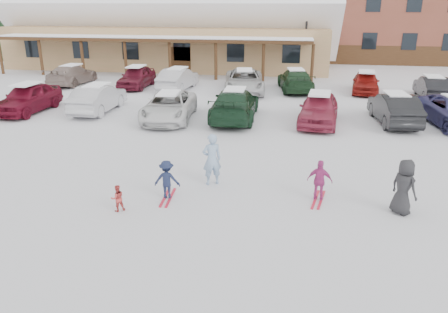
% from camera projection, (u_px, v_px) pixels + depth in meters
% --- Properties ---
extents(ground, '(160.00, 160.00, 0.00)m').
position_uv_depth(ground, '(209.00, 197.00, 13.69)').
color(ground, silver).
rests_on(ground, ground).
extents(day_lodge, '(29.12, 12.50, 10.38)m').
position_uv_depth(day_lodge, '(171.00, 21.00, 39.68)').
color(day_lodge, tan).
rests_on(day_lodge, ground).
extents(lamp_post, '(0.50, 0.25, 6.36)m').
position_uv_depth(lamp_post, '(306.00, 29.00, 34.80)').
color(lamp_post, black).
rests_on(lamp_post, ground).
extents(conifer_0, '(4.40, 4.40, 10.20)m').
position_uv_depth(conifer_0, '(12.00, 1.00, 43.59)').
color(conifer_0, black).
rests_on(conifer_0, ground).
extents(conifer_3, '(3.96, 3.96, 9.18)m').
position_uv_depth(conifer_3, '(330.00, 6.00, 51.87)').
color(conifer_3, black).
rests_on(conifer_3, ground).
extents(adult_skier, '(0.76, 0.67, 1.76)m').
position_uv_depth(adult_skier, '(212.00, 159.00, 14.33)').
color(adult_skier, '#85A2C2').
rests_on(adult_skier, ground).
extents(toddler_red, '(0.50, 0.48, 0.81)m').
position_uv_depth(toddler_red, '(117.00, 198.00, 12.64)').
color(toddler_red, '#C43E3C').
rests_on(toddler_red, ground).
extents(child_navy, '(0.83, 0.51, 1.23)m').
position_uv_depth(child_navy, '(167.00, 180.00, 13.40)').
color(child_navy, '#171F3C').
rests_on(child_navy, ground).
extents(skis_child_navy, '(0.30, 1.41, 0.03)m').
position_uv_depth(skis_child_navy, '(168.00, 197.00, 13.60)').
color(skis_child_navy, red).
rests_on(skis_child_navy, ground).
extents(child_magenta, '(0.81, 0.45, 1.30)m').
position_uv_depth(child_magenta, '(320.00, 181.00, 13.23)').
color(child_magenta, '#B3347D').
rests_on(child_magenta, ground).
extents(skis_child_magenta, '(0.45, 1.41, 0.03)m').
position_uv_depth(skis_child_magenta, '(318.00, 200.00, 13.45)').
color(skis_child_magenta, red).
rests_on(skis_child_magenta, ground).
extents(bystander_dark, '(0.92, 0.95, 1.64)m').
position_uv_depth(bystander_dark, '(404.00, 187.00, 12.37)').
color(bystander_dark, '#242427').
rests_on(bystander_dark, ground).
extents(parked_car_0, '(1.98, 4.62, 1.56)m').
position_uv_depth(parked_car_0, '(28.00, 98.00, 23.69)').
color(parked_car_0, maroon).
rests_on(parked_car_0, ground).
extents(parked_car_1, '(1.59, 4.52, 1.49)m').
position_uv_depth(parked_car_1, '(98.00, 98.00, 23.81)').
color(parked_car_1, '#AFAEB3').
rests_on(parked_car_1, ground).
extents(parked_car_2, '(2.76, 5.22, 1.40)m').
position_uv_depth(parked_car_2, '(169.00, 106.00, 22.20)').
color(parked_car_2, silver).
rests_on(parked_car_2, ground).
extents(parked_car_3, '(2.28, 5.42, 1.56)m').
position_uv_depth(parked_car_3, '(235.00, 104.00, 22.27)').
color(parked_car_3, '#163520').
rests_on(parked_car_3, ground).
extents(parked_car_4, '(2.26, 4.67, 1.54)m').
position_uv_depth(parked_car_4, '(319.00, 109.00, 21.47)').
color(parked_car_4, '#9E2C46').
rests_on(parked_car_4, ground).
extents(parked_car_5, '(1.97, 4.67, 1.50)m').
position_uv_depth(parked_car_5, '(394.00, 108.00, 21.56)').
color(parked_car_5, black).
rests_on(parked_car_5, ground).
extents(parked_car_7, '(2.14, 4.87, 1.39)m').
position_uv_depth(parked_car_7, '(72.00, 75.00, 31.54)').
color(parked_car_7, gray).
rests_on(parked_car_7, ground).
extents(parked_car_8, '(1.77, 4.34, 1.48)m').
position_uv_depth(parked_car_8, '(137.00, 77.00, 30.41)').
color(parked_car_8, maroon).
rests_on(parked_car_8, ground).
extents(parked_car_9, '(1.96, 4.58, 1.47)m').
position_uv_depth(parked_car_9, '(178.00, 79.00, 29.66)').
color(parked_car_9, '#B3B2B7').
rests_on(parked_car_9, ground).
extents(parked_car_10, '(3.22, 5.71, 1.51)m').
position_uv_depth(parked_car_10, '(244.00, 81.00, 28.74)').
color(parked_car_10, silver).
rests_on(parked_car_10, ground).
extents(parked_car_11, '(2.74, 5.23, 1.45)m').
position_uv_depth(parked_car_11, '(295.00, 80.00, 29.26)').
color(parked_car_11, '#1D3C21').
rests_on(parked_car_11, ground).
extents(parked_car_12, '(2.14, 4.28, 1.40)m').
position_uv_depth(parked_car_12, '(366.00, 82.00, 28.67)').
color(parked_car_12, maroon).
rests_on(parked_car_12, ground).
extents(parked_car_13, '(1.64, 4.27, 1.39)m').
position_uv_depth(parked_car_13, '(432.00, 88.00, 26.95)').
color(parked_car_13, black).
rests_on(parked_car_13, ground).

